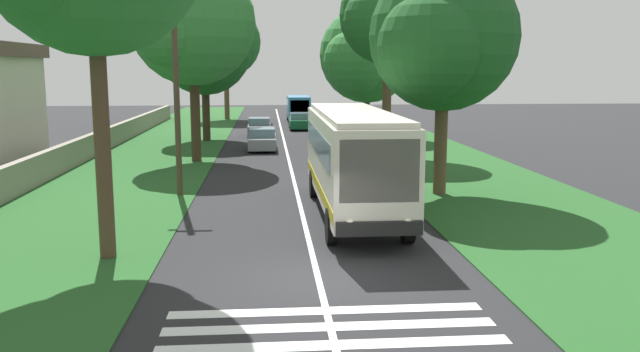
{
  "coord_description": "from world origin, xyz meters",
  "views": [
    {
      "loc": [
        -15.65,
        1.23,
        5.19
      ],
      "look_at": [
        6.22,
        -0.54,
        1.6
      ],
      "focal_mm": 36.88,
      "sensor_mm": 36.0,
      "label": 1
    }
  ],
  "objects_px": {
    "roadside_tree_left_1": "(191,26)",
    "roadside_tree_left_3": "(223,44)",
    "roadside_tree_right_0": "(364,57)",
    "trailing_car_2": "(299,122)",
    "roadside_tree_left_2": "(203,51)",
    "trailing_car_0": "(262,140)",
    "coach_bus": "(353,156)",
    "roadside_tree_right_2": "(440,40)",
    "roadside_tree_right_3": "(385,18)",
    "trailing_car_1": "(259,127)",
    "utility_pole": "(176,89)",
    "trailing_minibus_0": "(298,106)"
  },
  "relations": [
    {
      "from": "coach_bus",
      "to": "roadside_tree_left_1",
      "type": "distance_m",
      "value": 17.04
    },
    {
      "from": "roadside_tree_right_2",
      "to": "trailing_minibus_0",
      "type": "bearing_deg",
      "value": 5.73
    },
    {
      "from": "trailing_car_1",
      "to": "roadside_tree_left_1",
      "type": "height_order",
      "value": "roadside_tree_left_1"
    },
    {
      "from": "roadside_tree_right_2",
      "to": "trailing_car_0",
      "type": "bearing_deg",
      "value": 24.52
    },
    {
      "from": "trailing_car_0",
      "to": "roadside_tree_left_2",
      "type": "distance_m",
      "value": 9.3
    },
    {
      "from": "trailing_car_1",
      "to": "roadside_tree_left_2",
      "type": "distance_m",
      "value": 7.69
    },
    {
      "from": "roadside_tree_right_2",
      "to": "coach_bus",
      "type": "bearing_deg",
      "value": 131.47
    },
    {
      "from": "coach_bus",
      "to": "trailing_car_2",
      "type": "relative_size",
      "value": 2.6
    },
    {
      "from": "trailing_car_1",
      "to": "utility_pole",
      "type": "distance_m",
      "value": 24.84
    },
    {
      "from": "roadside_tree_left_3",
      "to": "roadside_tree_right_2",
      "type": "xyz_separation_m",
      "value": [
        -42.28,
        -11.26,
        -1.4
      ]
    },
    {
      "from": "roadside_tree_left_1",
      "to": "utility_pole",
      "type": "height_order",
      "value": "roadside_tree_left_1"
    },
    {
      "from": "trailing_car_2",
      "to": "utility_pole",
      "type": "bearing_deg",
      "value": 167.82
    },
    {
      "from": "roadside_tree_left_1",
      "to": "roadside_tree_left_3",
      "type": "xyz_separation_m",
      "value": [
        31.23,
        0.2,
        0.21
      ]
    },
    {
      "from": "trailing_car_0",
      "to": "roadside_tree_left_2",
      "type": "xyz_separation_m",
      "value": [
        5.93,
        4.2,
        5.8
      ]
    },
    {
      "from": "coach_bus",
      "to": "trailing_car_0",
      "type": "bearing_deg",
      "value": 9.78
    },
    {
      "from": "coach_bus",
      "to": "roadside_tree_right_0",
      "type": "distance_m",
      "value": 27.1
    },
    {
      "from": "trailing_car_1",
      "to": "coach_bus",
      "type": "bearing_deg",
      "value": -172.77
    },
    {
      "from": "roadside_tree_left_3",
      "to": "utility_pole",
      "type": "bearing_deg",
      "value": -179.05
    },
    {
      "from": "trailing_car_1",
      "to": "roadside_tree_left_3",
      "type": "relative_size",
      "value": 0.38
    },
    {
      "from": "trailing_car_1",
      "to": "trailing_car_2",
      "type": "height_order",
      "value": "same"
    },
    {
      "from": "roadside_tree_left_2",
      "to": "roadside_tree_right_0",
      "type": "xyz_separation_m",
      "value": [
        1.14,
        -11.86,
        -0.44
      ]
    },
    {
      "from": "trailing_car_1",
      "to": "roadside_tree_right_2",
      "type": "xyz_separation_m",
      "value": [
        -25.04,
        -7.55,
        5.66
      ]
    },
    {
      "from": "coach_bus",
      "to": "trailing_car_1",
      "type": "height_order",
      "value": "coach_bus"
    },
    {
      "from": "coach_bus",
      "to": "roadside_tree_right_2",
      "type": "bearing_deg",
      "value": -48.53
    },
    {
      "from": "trailing_car_1",
      "to": "roadside_tree_right_2",
      "type": "height_order",
      "value": "roadside_tree_right_2"
    },
    {
      "from": "coach_bus",
      "to": "roadside_tree_right_0",
      "type": "height_order",
      "value": "roadside_tree_right_0"
    },
    {
      "from": "roadside_tree_right_0",
      "to": "roadside_tree_right_3",
      "type": "distance_m",
      "value": 10.66
    },
    {
      "from": "trailing_car_1",
      "to": "trailing_minibus_0",
      "type": "height_order",
      "value": "trailing_minibus_0"
    },
    {
      "from": "roadside_tree_left_2",
      "to": "roadside_tree_left_3",
      "type": "relative_size",
      "value": 0.87
    },
    {
      "from": "coach_bus",
      "to": "utility_pole",
      "type": "xyz_separation_m",
      "value": [
        4.14,
        6.65,
        2.24
      ]
    },
    {
      "from": "roadside_tree_left_2",
      "to": "roadside_tree_right_0",
      "type": "distance_m",
      "value": 11.92
    },
    {
      "from": "trailing_car_2",
      "to": "roadside_tree_left_3",
      "type": "height_order",
      "value": "roadside_tree_left_3"
    },
    {
      "from": "utility_pole",
      "to": "roadside_tree_right_3",
      "type": "bearing_deg",
      "value": -41.73
    },
    {
      "from": "roadside_tree_left_1",
      "to": "utility_pole",
      "type": "bearing_deg",
      "value": -177.34
    },
    {
      "from": "roadside_tree_left_1",
      "to": "roadside_tree_right_0",
      "type": "height_order",
      "value": "roadside_tree_left_1"
    },
    {
      "from": "trailing_minibus_0",
      "to": "roadside_tree_right_3",
      "type": "bearing_deg",
      "value": -171.47
    },
    {
      "from": "trailing_car_0",
      "to": "roadside_tree_left_1",
      "type": "height_order",
      "value": "roadside_tree_left_1"
    },
    {
      "from": "roadside_tree_right_0",
      "to": "trailing_car_2",
      "type": "bearing_deg",
      "value": 30.95
    },
    {
      "from": "trailing_car_2",
      "to": "roadside_tree_right_3",
      "type": "relative_size",
      "value": 0.39
    },
    {
      "from": "trailing_minibus_0",
      "to": "roadside_tree_left_2",
      "type": "xyz_separation_m",
      "value": [
        -16.59,
        7.62,
        4.92
      ]
    },
    {
      "from": "trailing_car_2",
      "to": "trailing_car_1",
      "type": "bearing_deg",
      "value": 148.14
    },
    {
      "from": "trailing_car_0",
      "to": "roadside_tree_right_3",
      "type": "bearing_deg",
      "value": -114.85
    },
    {
      "from": "trailing_car_2",
      "to": "trailing_car_0",
      "type": "bearing_deg",
      "value": 167.86
    },
    {
      "from": "roadside_tree_left_2",
      "to": "trailing_car_0",
      "type": "bearing_deg",
      "value": -144.68
    },
    {
      "from": "roadside_tree_left_1",
      "to": "roadside_tree_right_2",
      "type": "bearing_deg",
      "value": -134.95
    },
    {
      "from": "trailing_car_2",
      "to": "roadside_tree_left_2",
      "type": "xyz_separation_m",
      "value": [
        -8.67,
        7.34,
        5.8
      ]
    },
    {
      "from": "roadside_tree_left_1",
      "to": "roadside_tree_right_0",
      "type": "bearing_deg",
      "value": -43.73
    },
    {
      "from": "trailing_minibus_0",
      "to": "roadside_tree_left_1",
      "type": "xyz_separation_m",
      "value": [
        -27.41,
        7.2,
        5.96
      ]
    },
    {
      "from": "roadside_tree_left_1",
      "to": "trailing_car_2",
      "type": "bearing_deg",
      "value": -19.57
    },
    {
      "from": "trailing_minibus_0",
      "to": "trailing_car_2",
      "type": "bearing_deg",
      "value": 178.02
    }
  ]
}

